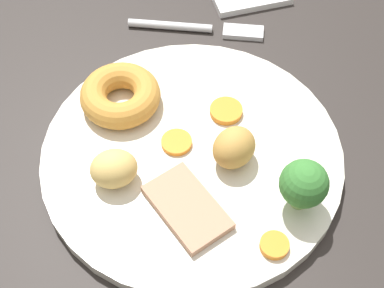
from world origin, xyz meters
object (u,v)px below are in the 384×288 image
object	(u,v)px
yorkshire_pudding	(120,95)
carrot_coin_back	(226,111)
dinner_plate	(192,155)
carrot_coin_front	(274,245)
meat_slice_main	(187,207)
broccoli_floret	(304,184)
roast_potato_right	(234,147)
roast_potato_left	(114,169)
fork	(200,28)
carrot_coin_side	(177,142)

from	to	relation	value
yorkshire_pudding	carrot_coin_back	bearing A→B (deg)	84.97
dinner_plate	carrot_coin_front	distance (cm)	11.78
dinner_plate	meat_slice_main	xyz separation A→B (cm)	(6.18, -0.27, 1.10)
broccoli_floret	roast_potato_right	bearing A→B (deg)	-129.06
yorkshire_pudding	carrot_coin_front	distance (cm)	20.42
carrot_coin_back	broccoli_floret	xyz separation A→B (cm)	(9.87, 6.05, 2.80)
roast_potato_right	carrot_coin_front	distance (cm)	9.29
meat_slice_main	roast_potato_left	world-z (taller)	roast_potato_left
meat_slice_main	broccoli_floret	distance (cm)	9.92
meat_slice_main	fork	distance (cm)	23.75
meat_slice_main	carrot_coin_front	size ratio (longest dim) A/B	3.16
meat_slice_main	carrot_coin_back	bearing A→B (deg)	162.05
dinner_plate	roast_potato_right	distance (cm)	4.60
roast_potato_right	carrot_coin_front	size ratio (longest dim) A/B	1.73
yorkshire_pudding	dinner_plate	bearing A→B (deg)	52.40
fork	roast_potato_left	bearing A→B (deg)	-104.14
dinner_plate	carrot_coin_side	world-z (taller)	carrot_coin_side
dinner_plate	broccoli_floret	bearing A→B (deg)	59.88
carrot_coin_front	fork	xyz separation A→B (cm)	(-27.00, -6.40, -1.33)
yorkshire_pudding	roast_potato_left	distance (cm)	8.66
roast_potato_left	carrot_coin_side	world-z (taller)	roast_potato_left
carrot_coin_side	fork	bearing A→B (deg)	173.36
roast_potato_left	yorkshire_pudding	bearing A→B (deg)	-177.77
roast_potato_left	carrot_coin_back	xyz separation A→B (cm)	(-7.75, 9.87, -1.34)
meat_slice_main	roast_potato_left	distance (cm)	7.16
carrot_coin_front	carrot_coin_back	bearing A→B (deg)	-165.10
broccoli_floret	meat_slice_main	bearing A→B (deg)	-85.05
carrot_coin_side	fork	size ratio (longest dim) A/B	0.19
yorkshire_pudding	carrot_coin_front	bearing A→B (deg)	43.08
meat_slice_main	carrot_coin_back	xyz separation A→B (cm)	(-10.69, 3.46, -0.09)
roast_potato_right	dinner_plate	bearing A→B (deg)	-103.46
dinner_plate	carrot_coin_side	distance (cm)	1.87
broccoli_floret	fork	size ratio (longest dim) A/B	0.34
yorkshire_pudding	fork	distance (cm)	14.44
roast_potato_left	carrot_coin_side	size ratio (longest dim) A/B	1.45
roast_potato_right	carrot_coin_back	bearing A→B (deg)	-174.22
carrot_coin_back	roast_potato_left	bearing A→B (deg)	-51.85
roast_potato_right	carrot_coin_side	bearing A→B (deg)	-107.21
yorkshire_pudding	carrot_coin_side	world-z (taller)	yorkshire_pudding
carrot_coin_back	fork	bearing A→B (deg)	-168.37
fork	roast_potato_right	bearing A→B (deg)	-75.09
roast_potato_left	broccoli_floret	size ratio (longest dim) A/B	0.79
broccoli_floret	dinner_plate	bearing A→B (deg)	-120.12
carrot_coin_back	roast_potato_right	bearing A→B (deg)	5.78
dinner_plate	roast_potato_right	bearing A→B (deg)	76.54
meat_slice_main	roast_potato_right	bearing A→B (deg)	142.82
roast_potato_left	roast_potato_right	world-z (taller)	roast_potato_right
yorkshire_pudding	broccoli_floret	xyz separation A→B (cm)	(10.76, 16.25, 1.82)
dinner_plate	carrot_coin_front	xyz separation A→B (cm)	(9.49, 6.91, 1.02)
roast_potato_left	meat_slice_main	bearing A→B (deg)	65.38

